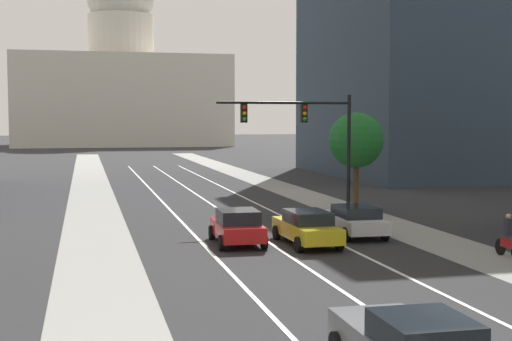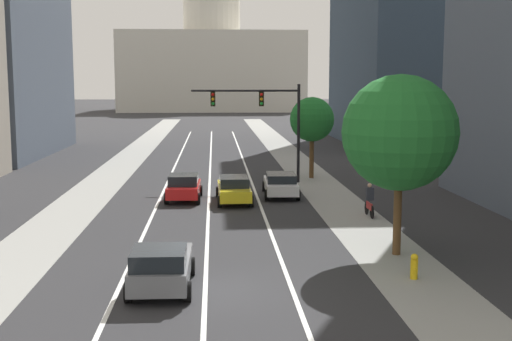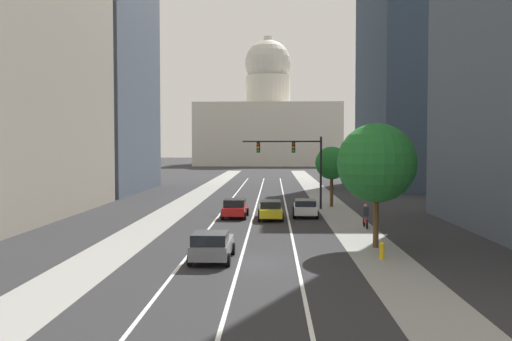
{
  "view_description": "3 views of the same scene",
  "coord_description": "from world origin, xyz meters",
  "views": [
    {
      "loc": [
        -7.73,
        -13.05,
        5.34
      ],
      "look_at": [
        0.48,
        21.33,
        2.83
      ],
      "focal_mm": 50.57,
      "sensor_mm": 36.0,
      "label": 1
    },
    {
      "loc": [
        0.34,
        -21.14,
        6.8
      ],
      "look_at": [
        2.52,
        13.25,
        2.18
      ],
      "focal_mm": 46.55,
      "sensor_mm": 36.0,
      "label": 2
    },
    {
      "loc": [
        1.66,
        -27.28,
        5.82
      ],
      "look_at": [
        0.07,
        22.93,
        3.54
      ],
      "focal_mm": 38.58,
      "sensor_mm": 36.0,
      "label": 3
    }
  ],
  "objects": [
    {
      "name": "car_yellow",
      "position": [
        1.43,
        16.0,
        0.77
      ],
      "size": [
        2.04,
        4.73,
        1.48
      ],
      "rotation": [
        0.0,
        0.0,
        1.59
      ],
      "color": "yellow",
      "rests_on": "ground"
    },
    {
      "name": "lane_stripe_left",
      "position": [
        -2.86,
        25.0,
        0.01
      ],
      "size": [
        0.16,
        90.0,
        0.01
      ],
      "primitive_type": "cube",
      "color": "white",
      "rests_on": "ground"
    },
    {
      "name": "car_red",
      "position": [
        -1.43,
        16.8,
        0.79
      ],
      "size": [
        2.08,
        4.05,
        1.52
      ],
      "rotation": [
        0.0,
        0.0,
        1.54
      ],
      "color": "red",
      "rests_on": "ground"
    },
    {
      "name": "sidewalk_right",
      "position": [
        7.28,
        35.0,
        0.01
      ],
      "size": [
        3.12,
        130.0,
        0.01
      ],
      "primitive_type": "cube",
      "color": "gray",
      "rests_on": "ground"
    },
    {
      "name": "fire_hydrant",
      "position": [
        7.21,
        0.76,
        0.46
      ],
      "size": [
        0.26,
        0.35,
        0.91
      ],
      "color": "yellow",
      "rests_on": "ground"
    },
    {
      "name": "ground_plane",
      "position": [
        0.0,
        40.0,
        0.0
      ],
      "size": [
        400.0,
        400.0,
        0.0
      ],
      "primitive_type": "plane",
      "color": "#2B2B2D"
    },
    {
      "name": "car_white",
      "position": [
        4.28,
        17.86,
        0.74
      ],
      "size": [
        2.16,
        4.75,
        1.4
      ],
      "rotation": [
        0.0,
        0.0,
        1.54
      ],
      "color": "silver",
      "rests_on": "ground"
    },
    {
      "name": "street_tree_near_right",
      "position": [
        7.22,
        25.22,
        4.15
      ],
      "size": [
        3.13,
        3.13,
        5.74
      ],
      "color": "#51381E",
      "rests_on": "ground"
    },
    {
      "name": "lane_stripe_right",
      "position": [
        2.86,
        25.0,
        0.01
      ],
      "size": [
        0.16,
        90.0,
        0.01
      ],
      "primitive_type": "cube",
      "color": "white",
      "rests_on": "ground"
    },
    {
      "name": "sidewalk_left",
      "position": [
        -7.28,
        35.0,
        0.01
      ],
      "size": [
        3.12,
        130.0,
        0.01
      ],
      "primitive_type": "cube",
      "color": "gray",
      "rests_on": "ground"
    },
    {
      "name": "lane_stripe_center",
      "position": [
        0.0,
        25.0,
        0.01
      ],
      "size": [
        0.16,
        90.0,
        0.01
      ],
      "primitive_type": "cube",
      "color": "white",
      "rests_on": "ground"
    },
    {
      "name": "cyclist",
      "position": [
        8.17,
        11.47,
        0.85
      ],
      "size": [
        0.37,
        1.7,
        1.72
      ],
      "rotation": [
        0.0,
        0.0,
        1.6
      ],
      "color": "black",
      "rests_on": "ground"
    },
    {
      "name": "street_tree_mid_right",
      "position": [
        7.51,
        4.05,
        4.83
      ],
      "size": [
        4.51,
        4.51,
        7.1
      ],
      "color": "#51381E",
      "rests_on": "ground"
    },
    {
      "name": "capitol_building",
      "position": [
        0.0,
        138.94,
        12.26
      ],
      "size": [
        42.25,
        26.38,
        38.51
      ],
      "color": "beige",
      "rests_on": "ground"
    },
    {
      "name": "car_gray",
      "position": [
        -1.43,
        0.12,
        0.79
      ],
      "size": [
        2.09,
        4.24,
        1.56
      ],
      "rotation": [
        0.0,
        0.0,
        1.56
      ],
      "color": "slate",
      "rests_on": "ground"
    },
    {
      "name": "traffic_signal_mast",
      "position": [
        3.76,
        23.17,
        4.79
      ],
      "size": [
        7.27,
        0.39,
        6.64
      ],
      "color": "black",
      "rests_on": "ground"
    }
  ]
}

